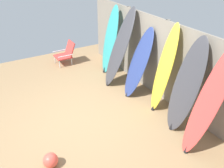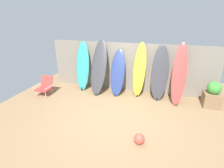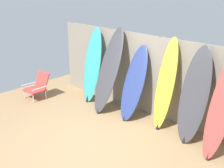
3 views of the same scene
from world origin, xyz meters
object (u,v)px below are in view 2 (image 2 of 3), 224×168
beach_chair (45,86)px  planter_box (213,95)px  surfboard_yellow_3 (139,70)px  surfboard_charcoal_4 (160,73)px  beach_ball (139,139)px  surfboard_charcoal_1 (99,68)px  surfboard_navy_2 (118,73)px  surfboard_red_5 (179,74)px  surfboard_teal_0 (83,67)px

beach_chair → planter_box: size_ratio=0.78×
surfboard_yellow_3 → surfboard_charcoal_4: (0.69, -0.07, -0.03)m
beach_ball → surfboard_charcoal_1: bearing=127.0°
surfboard_navy_2 → beach_chair: bearing=-162.1°
surfboard_charcoal_1 → surfboard_yellow_3: bearing=6.6°
planter_box → beach_chair: bearing=-173.3°
surfboard_red_5 → beach_ball: surfboard_red_5 is taller
surfboard_red_5 → surfboard_navy_2: bearing=177.2°
surfboard_charcoal_1 → surfboard_yellow_3: 1.45m
surfboard_teal_0 → surfboard_red_5: size_ratio=0.95×
surfboard_charcoal_4 → beach_chair: size_ratio=2.80×
surfboard_charcoal_1 → beach_chair: 2.07m
surfboard_charcoal_4 → planter_box: (1.65, -0.17, -0.52)m
surfboard_navy_2 → beach_chair: 2.68m
surfboard_navy_2 → planter_box: 3.13m
beach_chair → planter_box: (5.61, 0.66, 0.05)m
surfboard_teal_0 → surfboard_red_5: (3.43, -0.15, 0.05)m
surfboard_yellow_3 → planter_box: bearing=-5.8°
surfboard_charcoal_1 → beach_chair: bearing=-158.3°
planter_box → beach_ball: size_ratio=3.41×
surfboard_charcoal_1 → surfboard_navy_2: (0.68, 0.08, -0.17)m
surfboard_teal_0 → planter_box: size_ratio=2.18×
surfboard_navy_2 → beach_ball: bearing=-65.3°
surfboard_charcoal_1 → surfboard_navy_2: 0.71m
surfboard_teal_0 → surfboard_charcoal_1: size_ratio=0.95×
surfboard_red_5 → beach_ball: bearing=-110.1°
surfboard_teal_0 → surfboard_yellow_3: bearing=0.9°
surfboard_navy_2 → surfboard_charcoal_4: surfboard_charcoal_4 is taller
surfboard_teal_0 → beach_ball: surfboard_teal_0 is taller
surfboard_charcoal_4 → beach_chair: surfboard_charcoal_4 is taller
beach_chair → surfboard_navy_2: bearing=33.6°
surfboard_charcoal_4 → beach_ball: 2.67m
surfboard_charcoal_1 → beach_chair: size_ratio=2.95×
surfboard_yellow_3 → surfboard_red_5: bearing=-8.1°
surfboard_navy_2 → surfboard_yellow_3: size_ratio=0.85×
surfboard_charcoal_4 → surfboard_red_5: 0.61m
surfboard_red_5 → beach_ball: 2.71m
surfboard_red_5 → beach_chair: size_ratio=2.96×
beach_chair → planter_box: 5.65m
surfboard_charcoal_1 → planter_box: size_ratio=2.30×
surfboard_teal_0 → surfboard_navy_2: surfboard_teal_0 is taller
surfboard_red_5 → beach_chair: 4.65m
surfboard_teal_0 → surfboard_charcoal_4: surfboard_teal_0 is taller
surfboard_teal_0 → planter_box: surfboard_teal_0 is taller
surfboard_charcoal_1 → surfboard_yellow_3: surfboard_charcoal_1 is taller
surfboard_charcoal_4 → surfboard_red_5: (0.60, -0.11, 0.05)m
surfboard_yellow_3 → surfboard_red_5: surfboard_red_5 is taller
surfboard_navy_2 → planter_box: size_ratio=1.90×
surfboard_navy_2 → beach_ball: size_ratio=6.48×
beach_chair → surfboard_yellow_3: bearing=31.0°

